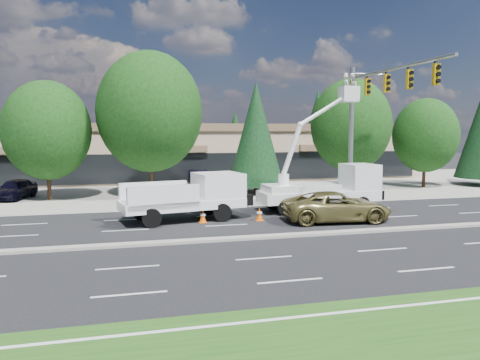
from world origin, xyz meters
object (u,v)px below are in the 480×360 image
object	(u,v)px
utility_pickup	(191,201)
bucket_truck	(329,181)
signal_mast	(368,111)
minivan	(337,207)

from	to	relation	value
utility_pickup	bucket_truck	size ratio (longest dim) A/B	0.83
signal_mast	minivan	world-z (taller)	signal_mast
signal_mast	utility_pickup	size ratio (longest dim) A/B	1.49
signal_mast	bucket_truck	xyz separation A→B (m)	(-3.02, -0.83, -4.30)
utility_pickup	signal_mast	bearing A→B (deg)	-1.06
utility_pickup	bucket_truck	world-z (taller)	bucket_truck
bucket_truck	signal_mast	bearing A→B (deg)	14.21
minivan	utility_pickup	bearing A→B (deg)	78.57
bucket_truck	minivan	bearing A→B (deg)	-109.32
signal_mast	utility_pickup	distance (m)	12.75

